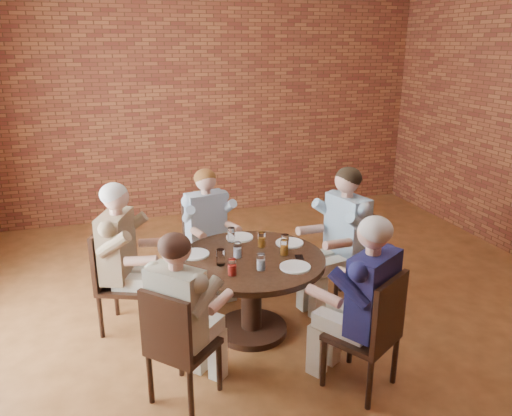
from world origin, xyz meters
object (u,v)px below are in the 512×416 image
object	(u,v)px
chair_d	(176,343)
diner_b	(208,232)
diner_a	(341,239)
chair_b	(206,243)
chair_a	(348,254)
diner_c	(125,259)
chair_e	(373,330)
chair_c	(116,276)
diner_e	(364,305)
dining_table	(251,280)
diner_d	(182,319)
smartphone	(299,258)

from	to	relation	value
chair_d	diner_b	bearing A→B (deg)	-63.37
diner_a	chair_b	distance (m)	1.44
chair_b	diner_b	size ratio (longest dim) A/B	0.70
diner_a	chair_d	world-z (taller)	diner_a
chair_a	diner_c	distance (m)	2.16
chair_e	chair_a	bearing A→B (deg)	-140.83
chair_b	chair_c	size ratio (longest dim) A/B	0.96
chair_a	diner_e	size ratio (longest dim) A/B	0.71
dining_table	chair_b	bearing A→B (deg)	101.09
diner_b	chair_e	xyz separation A→B (m)	(0.82, -1.97, -0.14)
dining_table	diner_d	world-z (taller)	diner_d
dining_table	diner_a	distance (m)	1.03
diner_a	chair_d	distance (m)	2.04
chair_b	diner_b	world-z (taller)	diner_b
dining_table	diner_b	world-z (taller)	diner_b
chair_b	smartphone	bearing A→B (deg)	-74.22
diner_c	smartphone	distance (m)	1.56
diner_c	diner_d	bearing A→B (deg)	-141.38
chair_e	smartphone	distance (m)	0.94
chair_c	chair_e	world-z (taller)	same
dining_table	chair_d	xyz separation A→B (m)	(-0.78, -0.75, -0.02)
chair_b	chair_d	xyz separation A→B (m)	(-0.58, -1.77, 0.00)
chair_d	chair_e	xyz separation A→B (m)	(1.42, -0.28, 0.02)
chair_d	diner_d	world-z (taller)	diner_d
diner_b	chair_e	size ratio (longest dim) A/B	1.36
diner_a	diner_d	distance (m)	1.95
chair_a	diner_c	world-z (taller)	diner_c
chair_b	chair_c	xyz separation A→B (m)	(-0.94, -0.56, 0.02)
diner_d	chair_e	size ratio (longest dim) A/B	1.37
chair_a	diner_b	bearing A→B (deg)	-131.50
chair_a	chair_c	world-z (taller)	chair_a
diner_d	smartphone	bearing A→B (deg)	-107.97
chair_c	diner_c	distance (m)	0.20
chair_c	chair_d	size ratio (longest dim) A/B	1.04
diner_e	dining_table	bearing A→B (deg)	-90.00
dining_table	chair_b	xyz separation A→B (m)	(-0.20, 1.02, -0.02)
chair_b	diner_d	size ratio (longest dim) A/B	0.70
chair_a	chair_d	xyz separation A→B (m)	(-1.87, -1.01, -0.02)
diner_c	diner_d	world-z (taller)	diner_c
chair_b	diner_e	size ratio (longest dim) A/B	0.67
chair_e	diner_b	bearing A→B (deg)	-98.98
chair_a	diner_d	bearing A→B (deg)	-75.56
diner_e	smartphone	xyz separation A→B (m)	(-0.19, 0.80, 0.06)
dining_table	smartphone	xyz separation A→B (m)	(0.39, -0.15, 0.23)
dining_table	chair_d	bearing A→B (deg)	-136.21
chair_a	diner_b	size ratio (longest dim) A/B	0.75
chair_c	diner_e	distance (m)	2.24
diner_a	smartphone	distance (m)	0.71
chair_a	chair_e	size ratio (longest dim) A/B	1.02
chair_d	chair_e	size ratio (longest dim) A/B	0.96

